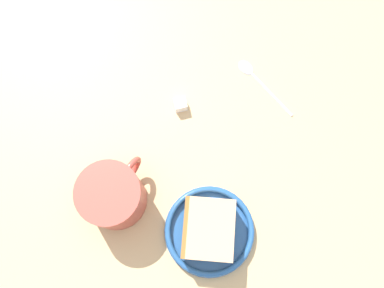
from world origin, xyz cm
name	(u,v)px	position (x,y,z in cm)	size (l,w,h in cm)	color
ground_plane	(197,175)	(0.00, 0.00, -1.85)	(146.59, 146.59, 3.69)	tan
small_plate	(212,231)	(-8.84, -2.51, 0.87)	(13.50, 13.50, 1.76)	#26599E
cake_slice	(211,230)	(-8.83, -2.24, 3.59)	(8.86, 7.51, 5.36)	#9E662D
tea_mug	(116,196)	(-4.47, 11.59, 4.39)	(10.68, 9.11, 8.60)	#BF4C3F
teaspoon	(257,76)	(16.50, -9.55, 0.35)	(10.18, 9.38, 0.80)	silver
sugar_cube	(183,105)	(10.93, 2.51, 0.96)	(1.91, 1.91, 1.91)	white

